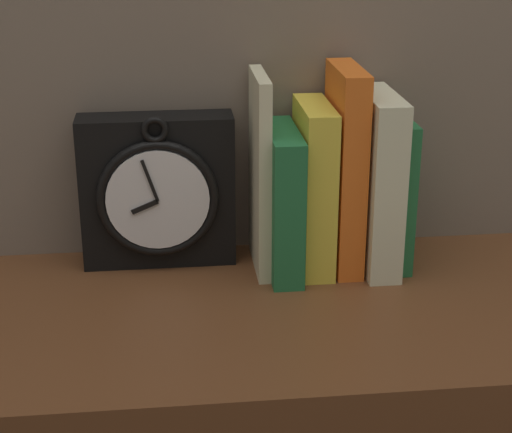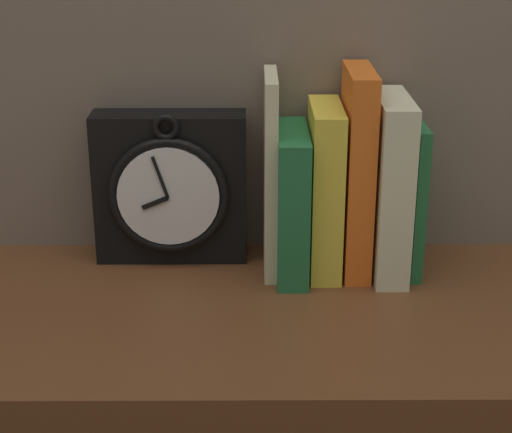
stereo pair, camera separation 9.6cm
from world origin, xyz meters
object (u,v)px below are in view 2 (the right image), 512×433
Objects in this scene: book_slot5_green at (413,196)px; book_slot0_cream at (270,174)px; book_slot1_green at (292,202)px; book_slot2_yellow at (325,189)px; book_slot3_orange at (357,172)px; clock at (170,188)px; book_slot4_cream at (389,186)px.

book_slot0_cream is at bearing 179.94° from book_slot5_green.
book_slot2_yellow is (0.04, 0.01, 0.01)m from book_slot1_green.
book_slot5_green is (0.15, 0.01, 0.00)m from book_slot1_green.
clock is at bearing 173.03° from book_slot3_orange.
book_slot0_cream is at bearing -11.27° from clock.
clock is 0.79× the size of book_slot3_orange.
book_slot1_green is 0.95× the size of book_slot5_green.
book_slot2_yellow is 0.83× the size of book_slot3_orange.
book_slot4_cream is (0.12, 0.00, 0.02)m from book_slot1_green.
book_slot1_green is at bearing -169.37° from book_slot2_yellow.
book_slot3_orange is 1.14× the size of book_slot4_cream.
book_slot3_orange reaches higher than book_slot0_cream.
book_slot4_cream is (0.08, -0.01, 0.01)m from book_slot2_yellow.
book_slot3_orange reaches higher than book_slot1_green.
book_slot3_orange is 1.33× the size of book_slot5_green.
book_slot1_green is 0.82× the size of book_slot4_cream.
book_slot3_orange is (0.04, 0.00, 0.02)m from book_slot2_yellow.
book_slot3_orange reaches higher than book_slot5_green.
book_slot3_orange is at bearing -6.97° from clock.
book_slot4_cream is 0.04m from book_slot5_green.
book_slot0_cream is 1.37× the size of book_slot1_green.
book_slot4_cream is at bearing -4.06° from book_slot0_cream.
book_slot3_orange is at bearing 1.61° from book_slot2_yellow.
book_slot0_cream is at bearing 176.37° from book_slot2_yellow.
book_slot4_cream is (0.28, -0.04, 0.01)m from clock.
book_slot4_cream is at bearing -10.16° from book_slot3_orange.
book_slot1_green is 0.16m from book_slot5_green.
book_slot4_cream is (0.04, -0.01, -0.02)m from book_slot3_orange.
book_slot0_cream is 1.12× the size of book_slot4_cream.
book_slot2_yellow is at bearing -178.39° from book_slot3_orange.
book_slot0_cream is 0.11m from book_slot3_orange.
book_slot5_green is at bearing 2.09° from book_slot2_yellow.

